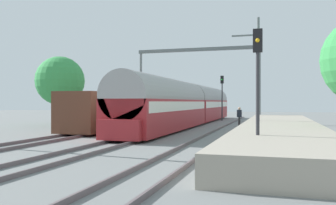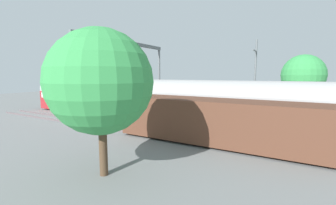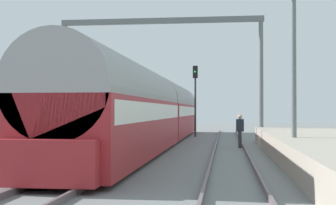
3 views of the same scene
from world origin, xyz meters
name	(u,v)px [view 3 (image 3 of 3)]	position (x,y,z in m)	size (l,w,h in m)	color
ground	(89,174)	(0.00, 0.00, 0.00)	(120.00, 120.00, 0.00)	slate
track_west	(89,171)	(0.00, 0.00, 0.08)	(1.52, 60.00, 0.16)	#615457
track_east	(233,174)	(4.33, 0.00, 0.08)	(1.52, 60.00, 0.16)	#615457
passenger_train	(153,110)	(0.00, 12.92, 1.97)	(2.93, 32.85, 3.82)	maroon
freight_car	(26,121)	(-4.33, 5.33, 1.47)	(2.80, 13.00, 2.70)	#563323
person_crossing	(240,128)	(4.86, 10.90, 1.03)	(0.40, 0.24, 1.73)	#323232
railway_signal_far	(195,91)	(1.92, 21.02, 3.34)	(0.36, 0.30, 5.23)	#2D2D33
catenary_gantry	(161,52)	(0.00, 16.12, 5.67)	(13.05, 0.28, 7.86)	slate
catenary_pole_east_mid	(292,53)	(6.68, 4.65, 4.15)	(1.90, 0.20, 8.00)	slate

